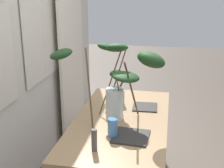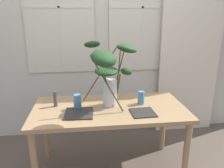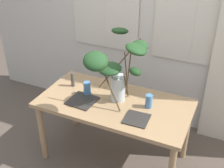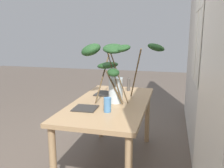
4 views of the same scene
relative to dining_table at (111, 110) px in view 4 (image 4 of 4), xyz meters
The scene contains 10 objects.
ground 0.65m from the dining_table, ahead, with size 14.00×14.00×0.00m, color brown.
back_wall_with_windows 1.30m from the dining_table, 90.00° to the left, with size 4.56×0.14×3.06m.
curtain_sheer_side 1.56m from the dining_table, 34.13° to the left, with size 0.83×0.03×2.55m, color silver.
dining_table is the anchor object (origin of this frame).
vase_with_branches 0.47m from the dining_table, 67.24° to the left, with size 0.56×0.94×0.65m.
drinking_glass_blue_left 0.35m from the dining_table, behind, with size 0.08×0.08×0.14m, color #4C84BC.
drinking_glass_blue_right 0.37m from the dining_table, ahead, with size 0.07×0.07×0.14m, color #4C84BC.
plate_square_left 0.34m from the dining_table, 157.73° to the right, with size 0.26×0.26×0.01m, color #2D2B28.
plate_square_right 0.36m from the dining_table, 30.27° to the right, with size 0.22×0.22×0.01m, color #2D2B28.
pillar_candle 0.57m from the dining_table, 169.81° to the left, with size 0.04×0.04×0.17m.
Camera 4 is at (2.36, 0.62, 1.44)m, focal length 38.21 mm.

